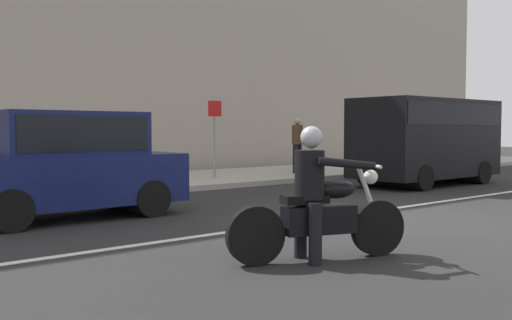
{
  "coord_description": "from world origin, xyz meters",
  "views": [
    {
      "loc": [
        -8.06,
        -5.72,
        1.5
      ],
      "look_at": [
        -3.51,
        -0.19,
        1.12
      ],
      "focal_mm": 39.84,
      "sensor_mm": 36.0,
      "label": 1
    }
  ],
  "objects_px": {
    "parked_hatchback_navy": "(68,163)",
    "pedestrian_bystander": "(297,141)",
    "motorcycle_with_rider_black_leather": "(318,205)",
    "parked_van_black": "(426,136)",
    "street_sign_post": "(215,130)"
  },
  "relations": [
    {
      "from": "motorcycle_with_rider_black_leather",
      "to": "street_sign_post",
      "type": "bearing_deg",
      "value": 61.62
    },
    {
      "from": "parked_hatchback_navy",
      "to": "pedestrian_bystander",
      "type": "relative_size",
      "value": 2.17
    },
    {
      "from": "parked_hatchback_navy",
      "to": "street_sign_post",
      "type": "relative_size",
      "value": 1.7
    },
    {
      "from": "motorcycle_with_rider_black_leather",
      "to": "parked_van_black",
      "type": "height_order",
      "value": "parked_van_black"
    },
    {
      "from": "motorcycle_with_rider_black_leather",
      "to": "parked_van_black",
      "type": "relative_size",
      "value": 0.47
    },
    {
      "from": "parked_hatchback_navy",
      "to": "street_sign_post",
      "type": "bearing_deg",
      "value": 33.55
    },
    {
      "from": "parked_van_black",
      "to": "street_sign_post",
      "type": "distance_m",
      "value": 5.83
    },
    {
      "from": "motorcycle_with_rider_black_leather",
      "to": "pedestrian_bystander",
      "type": "bearing_deg",
      "value": 47.6
    },
    {
      "from": "motorcycle_with_rider_black_leather",
      "to": "parked_hatchback_navy",
      "type": "height_order",
      "value": "parked_hatchback_navy"
    },
    {
      "from": "motorcycle_with_rider_black_leather",
      "to": "pedestrian_bystander",
      "type": "relative_size",
      "value": 1.23
    },
    {
      "from": "parked_van_black",
      "to": "pedestrian_bystander",
      "type": "height_order",
      "value": "parked_van_black"
    },
    {
      "from": "parked_hatchback_navy",
      "to": "parked_van_black",
      "type": "bearing_deg",
      "value": -2.65
    },
    {
      "from": "parked_van_black",
      "to": "pedestrian_bystander",
      "type": "relative_size",
      "value": 2.61
    },
    {
      "from": "parked_hatchback_navy",
      "to": "pedestrian_bystander",
      "type": "distance_m",
      "value": 9.31
    },
    {
      "from": "parked_van_black",
      "to": "parked_hatchback_navy",
      "type": "bearing_deg",
      "value": 177.35
    }
  ]
}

